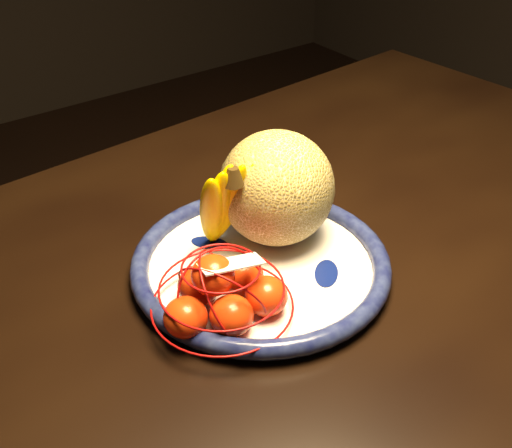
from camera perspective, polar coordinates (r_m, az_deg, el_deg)
dining_table at (r=0.92m, az=4.11°, el=-5.43°), size 1.45×0.94×0.70m
fruit_bowl at (r=0.82m, az=0.41°, el=-3.60°), size 0.33×0.33×0.03m
cantaloupe at (r=0.83m, az=1.83°, el=3.22°), size 0.15×0.15×0.15m
banana_bunch at (r=0.80m, az=-3.08°, el=1.96°), size 0.10×0.09×0.15m
mandarin_bag at (r=0.73m, az=-2.96°, el=-6.23°), size 0.22×0.22×0.10m
price_tag at (r=0.70m, az=-2.20°, el=-3.56°), size 0.08×0.04×0.01m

